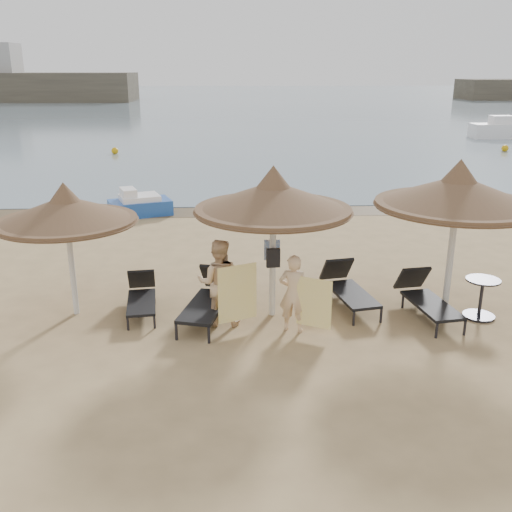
{
  "coord_description": "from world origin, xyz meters",
  "views": [
    {
      "loc": [
        -0.79,
        -9.72,
        4.71
      ],
      "look_at": [
        -0.32,
        1.2,
        1.09
      ],
      "focal_mm": 40.0,
      "sensor_mm": 36.0,
      "label": 1
    }
  ],
  "objects": [
    {
      "name": "ground",
      "position": [
        0.0,
        0.0,
        0.0
      ],
      "size": [
        160.0,
        160.0,
        0.0
      ],
      "primitive_type": "plane",
      "color": "tan",
      "rests_on": "ground"
    },
    {
      "name": "towel_right",
      "position": [
        0.67,
        -0.24,
        0.65
      ],
      "size": [
        0.6,
        0.35,
        0.95
      ],
      "rotation": [
        0.0,
        0.0,
        -0.51
      ],
      "color": "yellow",
      "rests_on": "ground"
    },
    {
      "name": "bag_dark",
      "position": [
        -0.01,
        0.59,
        1.25
      ],
      "size": [
        0.27,
        0.12,
        0.37
      ],
      "rotation": [
        0.0,
        0.0,
        0.11
      ],
      "color": "black",
      "rests_on": "ground"
    },
    {
      "name": "lounger_near_right",
      "position": [
        1.59,
        1.21,
        0.38
      ],
      "size": [
        0.99,
        1.98,
        0.85
      ],
      "rotation": [
        0.0,
        0.0,
        0.2
      ],
      "color": "black",
      "rests_on": "ground"
    },
    {
      "name": "pedal_boat",
      "position": [
        -3.9,
        9.08,
        0.34
      ],
      "size": [
        2.27,
        1.79,
        0.92
      ],
      "rotation": [
        0.0,
        0.0,
        0.36
      ],
      "color": "#1E4CA4",
      "rests_on": "ground"
    },
    {
      "name": "buoy_right",
      "position": [
        15.28,
        23.37,
        0.2
      ],
      "size": [
        0.4,
        0.4,
        0.4
      ],
      "primitive_type": "sphere",
      "color": "#DA9E0A",
      "rests_on": "ground"
    },
    {
      "name": "person_right",
      "position": [
        0.32,
        0.01,
        0.87
      ],
      "size": [
        0.91,
        0.72,
        1.73
      ],
      "primitive_type": "imported",
      "rotation": [
        0.0,
        0.0,
        2.85
      ],
      "color": "#E1BA8B",
      "rests_on": "ground"
    },
    {
      "name": "buoy_left",
      "position": [
        -7.44,
        23.32,
        0.2
      ],
      "size": [
        0.39,
        0.39,
        0.39
      ],
      "primitive_type": "sphere",
      "color": "#DA9E0A",
      "rests_on": "ground"
    },
    {
      "name": "side_table",
      "position": [
        4.08,
        0.45,
        0.38
      ],
      "size": [
        0.66,
        0.66,
        0.8
      ],
      "rotation": [
        0.0,
        0.0,
        -0.4
      ],
      "color": "black",
      "rests_on": "ground"
    },
    {
      "name": "lounger_far_left",
      "position": [
        -2.64,
        1.04,
        0.33
      ],
      "size": [
        0.75,
        1.7,
        0.73
      ],
      "rotation": [
        0.0,
        0.0,
        0.13
      ],
      "color": "black",
      "rests_on": "ground"
    },
    {
      "name": "lounger_far_right",
      "position": [
        3.04,
        0.61,
        0.38
      ],
      "size": [
        0.91,
        1.95,
        0.84
      ],
      "rotation": [
        0.0,
        0.0,
        0.16
      ],
      "color": "black",
      "rests_on": "ground"
    },
    {
      "name": "sea",
      "position": [
        0.0,
        80.0,
        0.01
      ],
      "size": [
        200.0,
        140.0,
        0.03
      ],
      "primitive_type": "cube",
      "color": "slate",
      "rests_on": "ground"
    },
    {
      "name": "palapa_left",
      "position": [
        -3.95,
        0.96,
        2.13
      ],
      "size": [
        2.7,
        2.7,
        2.67
      ],
      "rotation": [
        0.0,
        0.0,
        0.24
      ],
      "color": "silver",
      "rests_on": "ground"
    },
    {
      "name": "wet_sand_strip",
      "position": [
        0.0,
        9.4,
        0.0
      ],
      "size": [
        200.0,
        1.6,
        0.01
      ],
      "primitive_type": "cube",
      "color": "brown",
      "rests_on": "ground"
    },
    {
      "name": "lounger_near_left",
      "position": [
        -1.26,
        0.68,
        0.41
      ],
      "size": [
        1.16,
        2.14,
        0.91
      ],
      "rotation": [
        0.0,
        0.0,
        -0.25
      ],
      "color": "black",
      "rests_on": "ground"
    },
    {
      "name": "person_left",
      "position": [
        -1.06,
        0.38,
        0.98
      ],
      "size": [
        0.94,
        0.64,
        1.96
      ],
      "primitive_type": "imported",
      "rotation": [
        0.0,
        0.0,
        3.08
      ],
      "color": "#E1BA8B",
      "rests_on": "ground"
    },
    {
      "name": "bag_patterned",
      "position": [
        -0.01,
        0.93,
        1.3
      ],
      "size": [
        0.32,
        0.12,
        0.39
      ],
      "rotation": [
        0.0,
        0.0,
        -0.05
      ],
      "color": "white",
      "rests_on": "ground"
    },
    {
      "name": "far_shore",
      "position": [
        -25.1,
        77.82,
        2.91
      ],
      "size": [
        150.0,
        54.8,
        12.0
      ],
      "color": "brown",
      "rests_on": "ground"
    },
    {
      "name": "palapa_right",
      "position": [
        3.49,
        0.72,
        2.47
      ],
      "size": [
        3.13,
        3.13,
        3.1
      ],
      "rotation": [
        0.0,
        0.0,
        -0.13
      ],
      "color": "silver",
      "rests_on": "ground"
    },
    {
      "name": "towel_left",
      "position": [
        -0.71,
        0.03,
        0.76
      ],
      "size": [
        0.72,
        0.34,
        1.1
      ],
      "rotation": [
        0.0,
        0.0,
        0.42
      ],
      "color": "yellow",
      "rests_on": "ground"
    },
    {
      "name": "palapa_center",
      "position": [
        -0.01,
        0.75,
        2.39
      ],
      "size": [
        3.02,
        3.02,
        3.0
      ],
      "rotation": [
        0.0,
        0.0,
        0.42
      ],
      "color": "silver",
      "rests_on": "ground"
    }
  ]
}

